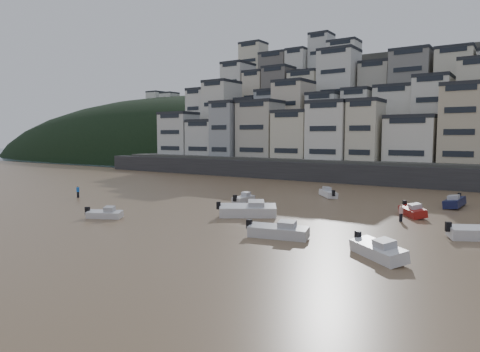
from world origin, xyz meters
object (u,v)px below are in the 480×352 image
Objects in this scene: boat_a at (278,229)px; boat_b at (378,248)px; person_pink at (401,213)px; boat_e at (412,210)px; boat_c at (248,209)px; boat_h at (328,192)px; boat_i at (455,201)px; person_blue at (78,192)px; boat_f at (244,197)px; boat_j at (105,213)px.

boat_a is 1.04× the size of boat_b.
boat_b is at bearing -82.59° from person_pink.
boat_e is at bearing 85.66° from person_pink.
boat_e is (14.38, 10.26, -0.21)m from boat_c.
boat_c reaches higher than boat_h.
boat_i is (17.29, 19.33, -0.12)m from boat_c.
person_blue is (-41.74, -11.54, 0.19)m from boat_e.
boat_c is 25.94m from boat_i.
boat_e is at bearing 15.46° from person_blue.
person_pink is at bearing -95.44° from boat_f.
person_blue is at bearing -149.76° from boat_b.
boat_i is (16.08, 0.30, 0.10)m from boat_h.
boat_f is 2.40× the size of person_pink.
person_pink is at bearing -37.09° from boat_e.
person_blue is at bearing 115.32° from boat_f.
boat_b is 1.32× the size of boat_j.
boat_a is at bearing -75.14° from boat_c.
boat_c is at bearing 11.56° from boat_j.
person_blue is at bearing 159.23° from boat_a.
person_pink is (14.09, 6.51, -0.02)m from boat_c.
boat_f is at bearing 105.13° from boat_h.
boat_b is 43.84m from person_blue.
boat_f is 1.03× the size of boat_j.
boat_a is 1.11× the size of boat_e.
boat_e is at bearing 10.89° from boat_j.
boat_c is at bearing -167.40° from boat_b.
boat_j is (-27.97, -1.07, -0.17)m from boat_b.
boat_i is at bearing 56.49° from boat_a.
boat_a is 3.19× the size of person_blue.
person_pink is (26.10, 15.48, 0.32)m from boat_j.
boat_a reaches higher than boat_b.
boat_i is (10.04, 25.80, 0.02)m from boat_a.
person_pink is (-0.28, -3.75, 0.19)m from boat_e.
boat_e is at bearing 54.68° from boat_a.
boat_b reaches higher than boat_h.
boat_a is at bearing -117.80° from person_pink.
person_blue is (-27.37, -1.28, -0.02)m from boat_c.
boat_b is 27.27m from boat_i.
boat_h reaches higher than boat_f.
boat_i is 49.18m from person_blue.
boat_c is at bearing -143.74° from boat_f.
boat_h is 2.85× the size of person_pink.
boat_a is 3.19× the size of person_pink.
boat_f is 12.82m from boat_h.
boat_c reaches higher than person_pink.
boat_c reaches higher than boat_j.
person_pink is at bearing -10.56° from boat_i.
boat_j is at bearing 162.06° from boat_f.
boat_a is at bearing -8.52° from person_blue.
boat_c is (-15.96, 7.90, 0.17)m from boat_b.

